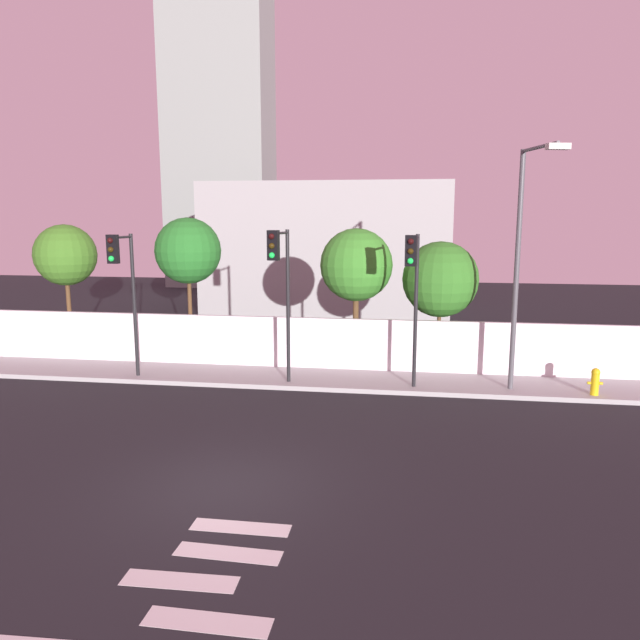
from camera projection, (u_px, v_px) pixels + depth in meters
name	position (u px, v px, depth m)	size (l,w,h in m)	color
ground_plane	(224.00, 487.00, 12.48)	(80.00, 80.00, 0.00)	black
sidewalk	(297.00, 378.00, 20.46)	(36.00, 2.40, 0.15)	#A1A1A1
perimeter_wall	(304.00, 342.00, 21.55)	(36.00, 0.18, 1.80)	silver
crosswalk_marking	(169.00, 598.00, 8.85)	(3.89, 4.70, 0.01)	silver
traffic_light_left	(413.00, 279.00, 18.13)	(0.43, 1.27, 4.81)	black
traffic_light_center	(123.00, 275.00, 19.45)	(0.36, 1.30, 4.78)	black
traffic_light_right	(280.00, 274.00, 18.70)	(0.47, 1.29, 4.93)	black
street_lamp_curbside	(522.00, 251.00, 17.95)	(0.91, 2.37, 7.29)	#4C4C51
fire_hydrant	(595.00, 381.00, 18.27)	(0.44, 0.26, 0.83)	gold
roadside_tree_leftmost	(65.00, 255.00, 23.50)	(2.37, 2.37, 5.18)	brown
roadside_tree_midleft	(188.00, 251.00, 22.74)	(2.48, 2.48, 5.45)	brown
roadside_tree_midright	(356.00, 265.00, 21.90)	(2.64, 2.64, 5.07)	brown
roadside_tree_rightmost	(440.00, 280.00, 21.55)	(2.70, 2.70, 4.62)	brown
low_building_distant	(328.00, 248.00, 34.89)	(13.72, 6.00, 7.32)	#9D9D9D
tower_on_skyline	(219.00, 102.00, 46.27)	(7.80, 5.00, 28.03)	gray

